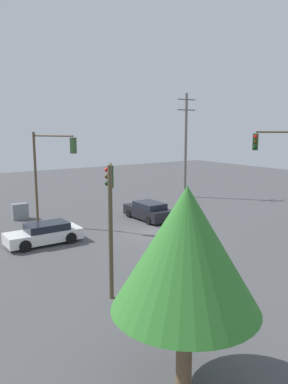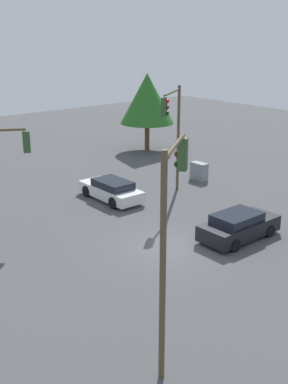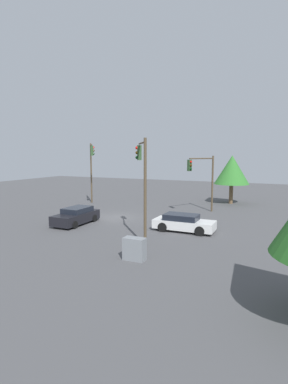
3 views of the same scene
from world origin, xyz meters
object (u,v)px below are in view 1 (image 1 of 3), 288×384
(sedan_dark, at_px, (148,211))
(traffic_signal_main, at_px, (286,165))
(electrical_cabinet, at_px, (20,211))
(traffic_signal_cross, at_px, (110,202))
(sedan_white, at_px, (44,234))
(traffic_signal_aux, at_px, (50,164))

(sedan_dark, xyz_separation_m, traffic_signal_main, (-4.38, 8.72, 4.03))
(traffic_signal_main, height_order, electrical_cabinet, traffic_signal_main)
(sedan_dark, height_order, traffic_signal_cross, traffic_signal_cross)
(sedan_white, bearing_deg, traffic_signal_main, -119.14)
(sedan_dark, relative_size, electrical_cabinet, 3.51)
(traffic_signal_main, xyz_separation_m, electrical_cabinet, (12.51, -14.34, -4.07))
(traffic_signal_main, height_order, traffic_signal_aux, traffic_signal_main)
(sedan_white, relative_size, electrical_cabinet, 3.65)
(electrical_cabinet, bearing_deg, traffic_signal_main, 131.12)
(sedan_dark, bearing_deg, electrical_cabinet, 145.37)
(sedan_dark, xyz_separation_m, electrical_cabinet, (8.13, -5.61, -0.05))
(traffic_signal_main, distance_m, traffic_signal_cross, 12.71)
(traffic_signal_main, distance_m, traffic_signal_aux, 15.55)
(sedan_white, relative_size, traffic_signal_cross, 0.81)
(sedan_white, height_order, traffic_signal_main, traffic_signal_main)
(sedan_white, height_order, traffic_signal_cross, traffic_signal_cross)
(traffic_signal_main, bearing_deg, traffic_signal_aux, 9.86)
(traffic_signal_aux, height_order, electrical_cabinet, traffic_signal_aux)
(traffic_signal_cross, bearing_deg, traffic_signal_main, -59.24)
(traffic_signal_aux, bearing_deg, sedan_white, -59.54)
(sedan_dark, distance_m, sedan_white, 8.82)
(sedan_dark, distance_m, traffic_signal_aux, 8.16)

